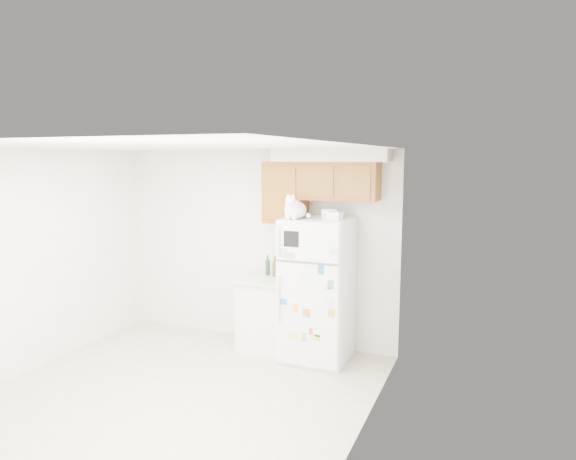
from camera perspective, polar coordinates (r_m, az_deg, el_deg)
The scene contains 9 objects.
ground_plane at distance 5.50m, azimuth -13.08°, elevation -18.07°, with size 3.80×4.00×0.01m, color beige.
room_shell at distance 5.13m, azimuth -10.99°, elevation -0.22°, with size 3.84×4.04×2.52m.
refrigerator at distance 6.12m, azimuth 3.25°, elevation -6.60°, with size 0.76×0.78×1.70m.
base_counter at distance 6.54m, azimuth -2.36°, elevation -9.17°, with size 0.64×0.64×0.92m.
cat at distance 5.86m, azimuth 0.73°, elevation 2.34°, with size 0.30×0.43×0.31m.
storage_box_back at distance 6.04m, azimuth 4.66°, elevation 1.87°, with size 0.18×0.13×0.10m, color white.
storage_box_front at distance 5.84m, azimuth 5.26°, elevation 1.59°, with size 0.15×0.11×0.09m, color white.
bottle_green at distance 6.52m, azimuth -2.28°, elevation -3.90°, with size 0.06×0.06×0.26m, color #19381E, non-canonical shape.
bottle_amber at distance 6.45m, azimuth -1.47°, elevation -4.00°, with size 0.06×0.06×0.26m, color #593814, non-canonical shape.
Camera 1 is at (2.91, -4.00, 2.40)m, focal length 32.00 mm.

